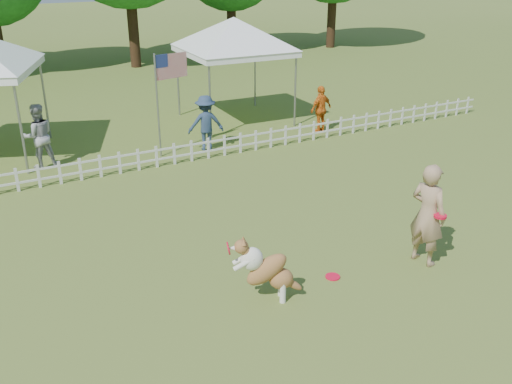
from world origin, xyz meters
TOP-DOWN VIEW (x-y plane):
  - ground at (0.00, 0.00)m, footprint 120.00×120.00m
  - picket_fence at (0.00, 7.00)m, footprint 22.00×0.08m
  - handler at (1.98, -0.12)m, footprint 0.60×0.79m
  - dog at (-1.19, 0.14)m, footprint 1.17×0.77m
  - frisbee_on_turf at (0.18, 0.20)m, footprint 0.32×0.32m
  - canopy_tent_right at (3.11, 10.12)m, footprint 3.33×3.33m
  - flag_pole at (-0.36, 7.80)m, footprint 1.10×0.39m
  - spectator_a at (-3.45, 8.49)m, footprint 0.87×0.69m
  - spectator_b at (1.01, 7.73)m, footprint 1.13×0.79m
  - spectator_c at (4.92, 7.65)m, footprint 0.93×0.55m

SIDE VIEW (x-z plane):
  - ground at x=0.00m, z-range 0.00..0.00m
  - frisbee_on_turf at x=0.18m, z-range 0.00..0.02m
  - picket_fence at x=0.00m, z-range 0.00..0.60m
  - dog at x=-1.19m, z-range 0.00..1.15m
  - spectator_c at x=4.92m, z-range 0.00..1.48m
  - spectator_b at x=1.01m, z-range 0.00..1.60m
  - spectator_a at x=-3.45m, z-range 0.00..1.73m
  - handler at x=1.98m, z-range 0.00..1.94m
  - flag_pole at x=-0.36m, z-range 0.00..2.87m
  - canopy_tent_right at x=3.11m, z-range 0.00..3.33m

